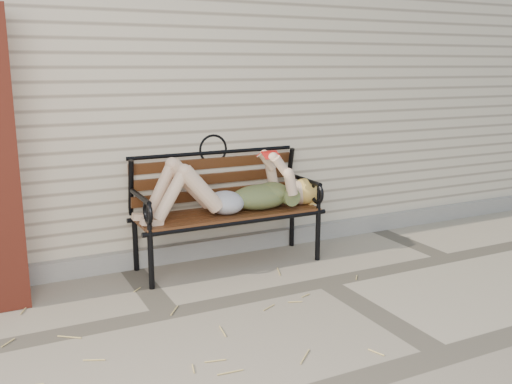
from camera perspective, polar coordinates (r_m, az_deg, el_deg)
ground at (r=4.43m, az=6.91°, el=-8.96°), size 80.00×80.00×0.00m
house_wall at (r=6.83m, az=-6.92°, el=11.47°), size 8.00×4.00×3.00m
foundation_strip at (r=5.20m, az=1.06°, el=-4.73°), size 8.00×0.10×0.15m
garden_bench at (r=4.70m, az=-3.27°, el=-0.05°), size 1.64×0.65×1.06m
reading_woman at (r=4.58m, az=-2.48°, el=0.09°), size 1.55×0.35×0.49m
straw_scatter at (r=3.83m, az=-2.64°, el=-12.35°), size 2.77×1.68×0.01m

